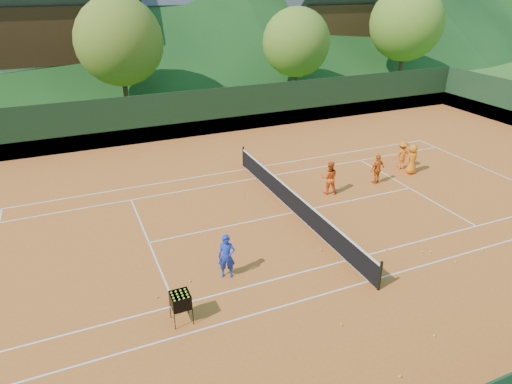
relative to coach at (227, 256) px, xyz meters
name	(u,v)px	position (x,y,z in m)	size (l,w,h in m)	color
ground	(294,213)	(4.34, 3.29, -0.83)	(400.00, 400.00, 0.00)	#2F581B
clay_court	(294,213)	(4.34, 3.29, -0.82)	(40.00, 24.00, 0.02)	#BF5A1F
coach	(227,256)	(0.00, 0.00, 0.00)	(0.59, 0.39, 1.62)	#1A33AE
student_a	(329,178)	(6.77, 4.39, 0.00)	(0.79, 0.62, 1.62)	#F35715
student_b	(377,169)	(9.59, 4.47, -0.05)	(0.89, 0.37, 1.53)	orange
student_c	(412,159)	(12.03, 4.80, -0.01)	(0.78, 0.51, 1.59)	orange
student_d	(402,155)	(11.98, 5.52, -0.02)	(1.01, 0.58, 1.57)	orange
tennis_ball_2	(455,262)	(7.89, -2.52, -0.78)	(0.07, 0.07, 0.07)	#C0E025
tennis_ball_3	(157,297)	(-2.50, -0.22, -0.78)	(0.07, 0.07, 0.07)	#C0E025
tennis_ball_4	(363,244)	(5.52, -0.16, -0.78)	(0.07, 0.07, 0.07)	#C0E025
tennis_ball_5	(439,236)	(8.68, -0.89, -0.78)	(0.07, 0.07, 0.07)	#C0E025
tennis_ball_6	(423,252)	(7.28, -1.51, -0.78)	(0.07, 0.07, 0.07)	#C0E025
tennis_ball_8	(341,325)	(2.27, -3.68, -0.78)	(0.07, 0.07, 0.07)	#C0E025
tennis_ball_9	(431,252)	(7.56, -1.63, -0.78)	(0.07, 0.07, 0.07)	#C0E025
tennis_ball_10	(321,250)	(3.81, 0.11, -0.78)	(0.07, 0.07, 0.07)	#C0E025
tennis_ball_12	(482,251)	(9.39, -2.34, -0.78)	(0.07, 0.07, 0.07)	#C0E025
tennis_ball_13	(228,251)	(0.56, 1.47, -0.78)	(0.07, 0.07, 0.07)	#C0E025
tennis_ball_14	(387,250)	(6.13, -0.84, -0.78)	(0.07, 0.07, 0.07)	#C0E025
tennis_ball_15	(400,376)	(2.59, -5.94, -0.78)	(0.07, 0.07, 0.07)	#C0E025
tennis_ball_16	(190,281)	(-1.29, 0.18, -0.78)	(0.07, 0.07, 0.07)	#C0E025
tennis_ball_17	(434,336)	(4.47, -5.14, -0.78)	(0.07, 0.07, 0.07)	#C0E025
court_lines	(294,212)	(4.34, 3.29, -0.81)	(23.83, 11.03, 0.00)	white
tennis_net	(295,202)	(4.34, 3.29, -0.31)	(0.10, 12.07, 1.10)	black
perimeter_fence	(295,187)	(4.34, 3.29, 0.44)	(40.40, 24.24, 3.00)	black
ball_hopper	(180,301)	(-2.03, -1.60, -0.06)	(0.57, 0.57, 1.00)	black
chalet_left	(30,26)	(-5.66, 33.29, 4.82)	(13.80, 9.93, 12.92)	beige
chalet_mid	(197,23)	(10.34, 37.29, 4.16)	(12.65, 8.82, 11.45)	beige
chalet_right	(330,19)	(24.34, 33.29, 4.43)	(11.50, 8.82, 11.91)	beige
tree_b	(119,41)	(0.34, 23.29, 4.36)	(6.40, 6.40, 8.40)	#3C2418
tree_c	(296,42)	(14.34, 22.29, 3.71)	(5.60, 5.60, 7.35)	#412A1A
tree_d	(406,23)	(26.34, 23.29, 4.69)	(6.80, 6.80, 8.93)	#3D2518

